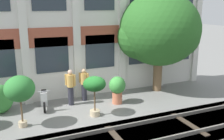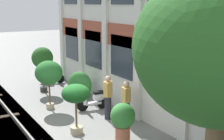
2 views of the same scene
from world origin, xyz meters
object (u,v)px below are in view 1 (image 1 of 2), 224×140
potted_plant_low_pan (94,86)px  resident_by_doorway (84,83)px  broadleaf_tree (159,31)px  resident_watching_tracks (71,86)px  scooter_near_curb (44,99)px  topiary_hedge (1,99)px  potted_plant_glazed_jar (117,88)px  potted_plant_terracotta_small (20,89)px

potted_plant_low_pan → resident_by_doorway: (0.13, 1.93, -0.45)m
broadleaf_tree → resident_watching_tracks: 5.40m
potted_plant_low_pan → scooter_near_curb: bearing=138.0°
scooter_near_curb → topiary_hedge: size_ratio=1.09×
potted_plant_low_pan → potted_plant_glazed_jar: size_ratio=1.31×
potted_plant_low_pan → topiary_hedge: 4.12m
potted_plant_glazed_jar → resident_watching_tracks: resident_watching_tracks is taller
broadleaf_tree → topiary_hedge: (-7.88, -0.01, -2.59)m
broadleaf_tree → topiary_hedge: size_ratio=4.15×
potted_plant_terracotta_small → resident_watching_tracks: size_ratio=1.21×
broadleaf_tree → potted_plant_low_pan: 5.02m
broadleaf_tree → potted_plant_low_pan: broadleaf_tree is taller
scooter_near_curb → topiary_hedge: topiary_hedge is taller
potted_plant_terracotta_small → topiary_hedge: size_ratio=1.62×
potted_plant_glazed_jar → scooter_near_curb: potted_plant_glazed_jar is taller
broadleaf_tree → topiary_hedge: 8.29m
broadleaf_tree → potted_plant_terracotta_small: bearing=-166.5°
potted_plant_terracotta_small → potted_plant_glazed_jar: bearing=10.5°
potted_plant_glazed_jar → scooter_near_curb: 3.39m
potted_plant_glazed_jar → resident_watching_tracks: size_ratio=0.78×
broadleaf_tree → potted_plant_low_pan: size_ratio=3.04×
potted_plant_terracotta_small → potted_plant_low_pan: 2.92m
scooter_near_curb → resident_watching_tracks: size_ratio=0.81×
potted_plant_glazed_jar → resident_watching_tracks: 2.18m
resident_watching_tracks → topiary_hedge: bearing=-58.2°
scooter_near_curb → resident_watching_tracks: bearing=95.8°
potted_plant_low_pan → resident_by_doorway: size_ratio=1.07×
resident_watching_tracks → broadleaf_tree: bearing=129.3°
broadleaf_tree → potted_plant_glazed_jar: size_ratio=3.97×
topiary_hedge → potted_plant_low_pan: bearing=-27.0°
potted_plant_terracotta_small → potted_plant_low_pan: bearing=-2.4°
scooter_near_curb → resident_by_doorway: size_ratio=0.86×
potted_plant_terracotta_small → scooter_near_curb: (1.07, 1.54, -1.08)m
resident_by_doorway → topiary_hedge: resident_by_doorway is taller
potted_plant_terracotta_small → topiary_hedge: potted_plant_terracotta_small is taller
potted_plant_low_pan → potted_plant_terracotta_small: bearing=177.6°
broadleaf_tree → topiary_hedge: broadleaf_tree is taller
resident_watching_tracks → potted_plant_glazed_jar: bearing=108.3°
potted_plant_terracotta_small → potted_plant_glazed_jar: 4.50m
resident_by_doorway → resident_watching_tracks: resident_watching_tracks is taller
broadleaf_tree → potted_plant_low_pan: bearing=-156.5°
resident_watching_tracks → topiary_hedge: (-3.00, 0.24, -0.28)m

